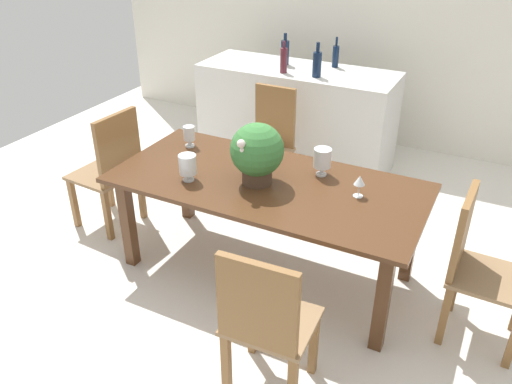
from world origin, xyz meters
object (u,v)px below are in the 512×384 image
at_px(chair_head_end, 112,166).
at_px(wine_bottle_clear, 284,60).
at_px(chair_near_right, 265,321).
at_px(kitchen_counter, 296,117).
at_px(crystal_vase_center_near, 189,134).
at_px(crystal_vase_right, 322,159).
at_px(dining_table, 267,194).
at_px(crystal_vase_left, 188,165).
at_px(chair_foot_end, 476,263).
at_px(wine_bottle_tall, 336,56).
at_px(wine_bottle_dark, 317,64).
at_px(wine_bottle_green, 285,52).
at_px(chair_far_left, 269,141).
at_px(wine_glass, 360,181).
at_px(flower_centerpiece, 257,152).

relative_size(chair_head_end, wine_bottle_clear, 3.44).
height_order(chair_near_right, kitchen_counter, kitchen_counter).
height_order(crystal_vase_center_near, crystal_vase_right, crystal_vase_right).
xyz_separation_m(dining_table, crystal_vase_left, (-0.47, -0.23, 0.21)).
xyz_separation_m(chair_foot_end, wine_bottle_tall, (-1.59, 1.96, 0.56)).
xyz_separation_m(wine_bottle_dark, wine_bottle_green, (-0.42, 0.23, 0.00)).
height_order(chair_far_left, kitchen_counter, chair_far_left).
distance_m(chair_head_end, chair_near_right, 2.07).
bearing_deg(chair_head_end, wine_bottle_clear, 159.19).
height_order(dining_table, wine_bottle_dark, wine_bottle_dark).
height_order(crystal_vase_left, wine_glass, crystal_vase_left).
bearing_deg(wine_bottle_dark, wine_glass, -59.67).
xyz_separation_m(crystal_vase_right, wine_bottle_clear, (-0.89, 1.33, 0.23)).
relative_size(dining_table, wine_bottle_clear, 7.21).
bearing_deg(kitchen_counter, wine_bottle_tall, 34.63).
distance_m(flower_centerpiece, wine_bottle_tall, 2.02).
bearing_deg(dining_table, wine_bottle_clear, 111.03).
distance_m(chair_far_left, wine_bottle_clear, 0.80).
height_order(dining_table, wine_bottle_clear, wine_bottle_clear).
distance_m(chair_head_end, crystal_vase_right, 1.68).
relative_size(flower_centerpiece, wine_bottle_clear, 1.42).
height_order(dining_table, chair_near_right, chair_near_right).
bearing_deg(wine_bottle_dark, chair_far_left, -107.19).
xyz_separation_m(chair_foot_end, wine_bottle_dark, (-1.64, 1.59, 0.57)).
relative_size(crystal_vase_right, wine_bottle_tall, 0.69).
bearing_deg(wine_bottle_clear, flower_centerpiece, -71.19).
height_order(kitchen_counter, wine_bottle_tall, wine_bottle_tall).
bearing_deg(wine_bottle_tall, crystal_vase_center_near, -106.80).
relative_size(chair_far_left, flower_centerpiece, 2.42).
relative_size(chair_near_right, crystal_vase_center_near, 5.89).
distance_m(chair_head_end, crystal_vase_center_near, 0.69).
distance_m(chair_far_left, chair_near_right, 2.21).
xyz_separation_m(chair_foot_end, chair_far_left, (-1.82, 1.00, 0.01)).
relative_size(crystal_vase_left, wine_bottle_dark, 0.60).
relative_size(chair_far_left, wine_bottle_tall, 3.54).
bearing_deg(wine_bottle_green, chair_near_right, -67.28).
height_order(chair_foot_end, wine_glass, chair_foot_end).
bearing_deg(chair_near_right, wine_glass, -99.43).
bearing_deg(wine_bottle_clear, crystal_vase_left, -85.76).
xyz_separation_m(kitchen_counter, wine_bottle_dark, (0.25, -0.17, 0.61)).
height_order(crystal_vase_right, wine_bottle_tall, wine_bottle_tall).
bearing_deg(chair_head_end, kitchen_counter, 159.80).
bearing_deg(kitchen_counter, wine_bottle_green, 159.14).
xyz_separation_m(crystal_vase_center_near, wine_bottle_dark, (0.48, 1.35, 0.26)).
bearing_deg(chair_foot_end, chair_head_end, 92.17).
bearing_deg(flower_centerpiece, chair_near_right, -60.89).
bearing_deg(crystal_vase_center_near, wine_bottle_dark, 70.51).
xyz_separation_m(kitchen_counter, wine_bottle_green, (-0.17, 0.06, 0.61)).
bearing_deg(dining_table, wine_bottle_tall, 97.10).
distance_m(dining_table, wine_bottle_dark, 1.68).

